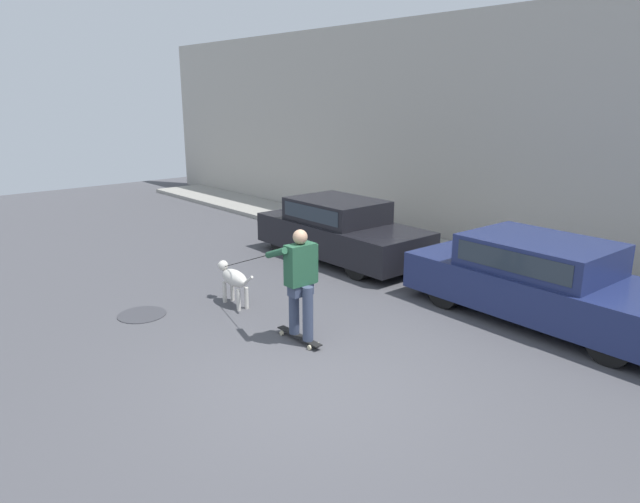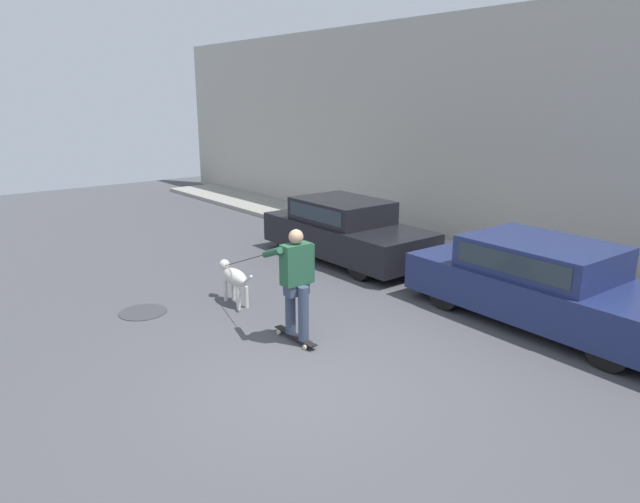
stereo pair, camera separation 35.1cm
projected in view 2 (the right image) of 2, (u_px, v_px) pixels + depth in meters
name	position (u px, v px, depth m)	size (l,w,h in m)	color
ground_plane	(303.00, 387.00, 7.06)	(36.00, 36.00, 0.00)	#47474C
back_wall	(604.00, 142.00, 10.73)	(32.00, 0.30, 5.29)	#ADA89E
sidewalk_curb	(559.00, 283.00, 10.76)	(30.00, 1.81, 0.12)	gray
parked_car_0	(345.00, 231.00, 12.39)	(4.08, 1.73, 1.31)	black
parked_car_1	(546.00, 285.00, 8.88)	(4.53, 1.92, 1.31)	black
dog	(234.00, 278.00, 9.75)	(1.15, 0.33, 0.71)	beige
skateboarder	(296.00, 279.00, 8.11)	(2.74, 0.63, 1.69)	beige
manhole_cover	(143.00, 312.00, 9.47)	(0.78, 0.78, 0.01)	#38383D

